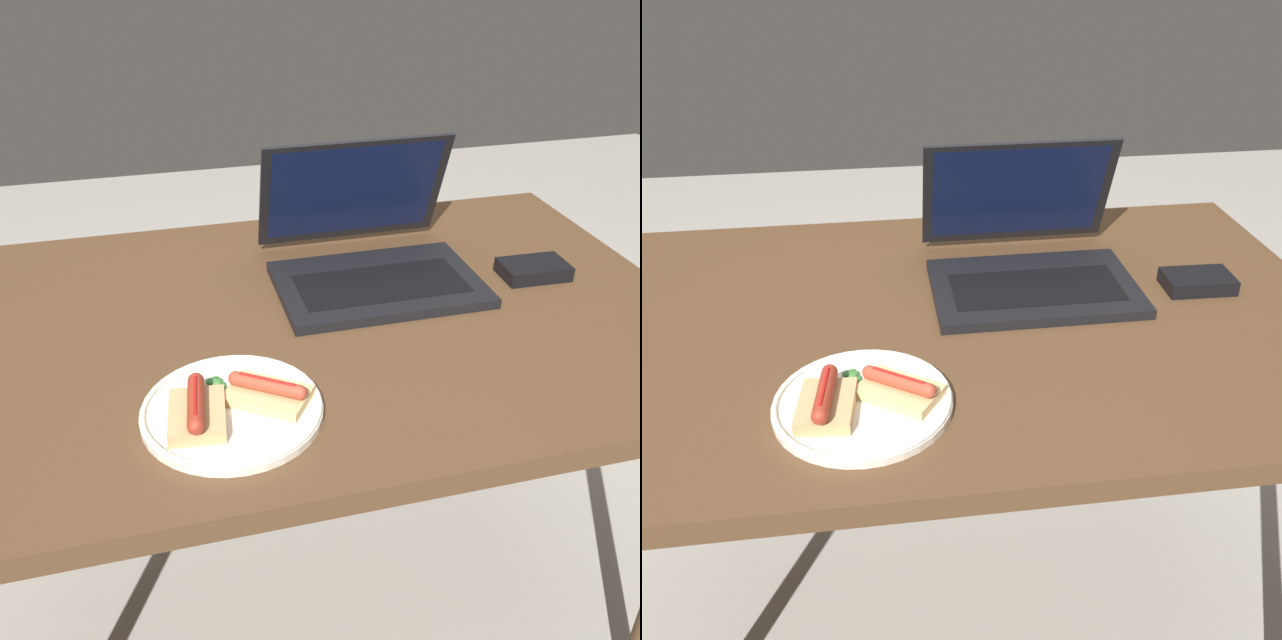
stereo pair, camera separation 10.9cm
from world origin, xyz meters
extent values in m
plane|color=#9E998E|center=(0.00, 0.00, 0.00)|extent=(6.00, 6.00, 0.00)
cube|color=#4C331E|center=(0.00, 0.00, 0.73)|extent=(1.35, 0.86, 0.04)
cylinder|color=#4C331E|center=(0.59, 0.34, 0.35)|extent=(0.04, 0.04, 0.71)
cylinder|color=#4C331E|center=(-0.59, 0.34, 0.35)|extent=(0.04, 0.04, 0.71)
cube|color=black|center=(0.16, 0.06, 0.75)|extent=(0.37, 0.25, 0.02)
cube|color=black|center=(0.16, 0.04, 0.76)|extent=(0.30, 0.14, 0.00)
cube|color=black|center=(0.16, 0.22, 0.87)|extent=(0.37, 0.09, 0.22)
cube|color=#0C1433|center=(0.16, 0.22, 0.87)|extent=(0.33, 0.08, 0.19)
cylinder|color=silver|center=(-0.16, -0.24, 0.75)|extent=(0.25, 0.25, 0.01)
torus|color=silver|center=(-0.16, -0.24, 0.76)|extent=(0.25, 0.25, 0.01)
cube|color=tan|center=(-0.10, -0.24, 0.76)|extent=(0.13, 0.12, 0.01)
cylinder|color=#9E3D28|center=(-0.10, -0.24, 0.78)|extent=(0.09, 0.07, 0.02)
sphere|color=#9E3D28|center=(-0.06, -0.26, 0.78)|extent=(0.02, 0.02, 0.02)
sphere|color=#9E3D28|center=(-0.14, -0.21, 0.78)|extent=(0.02, 0.02, 0.02)
cylinder|color=red|center=(-0.10, -0.24, 0.79)|extent=(0.07, 0.05, 0.01)
cube|color=tan|center=(-0.20, -0.26, 0.77)|extent=(0.09, 0.11, 0.02)
cylinder|color=maroon|center=(-0.20, -0.26, 0.79)|extent=(0.03, 0.10, 0.02)
sphere|color=maroon|center=(-0.20, -0.21, 0.79)|extent=(0.02, 0.02, 0.02)
sphere|color=maroon|center=(-0.21, -0.31, 0.79)|extent=(0.02, 0.02, 0.02)
cylinder|color=red|center=(-0.20, -0.26, 0.80)|extent=(0.01, 0.08, 0.01)
ellipsoid|color=#2D662D|center=(-0.17, -0.20, 0.76)|extent=(0.01, 0.02, 0.01)
ellipsoid|color=#2D662D|center=(-0.16, -0.19, 0.76)|extent=(0.01, 0.02, 0.00)
ellipsoid|color=#709E4C|center=(-0.15, -0.21, 0.76)|extent=(0.02, 0.02, 0.00)
ellipsoid|color=#4C8E3D|center=(-0.16, -0.20, 0.76)|extent=(0.02, 0.02, 0.01)
ellipsoid|color=#4C8E3D|center=(-0.17, -0.17, 0.76)|extent=(0.02, 0.02, 0.00)
ellipsoid|color=#2D662D|center=(-0.14, -0.20, 0.76)|extent=(0.03, 0.03, 0.01)
ellipsoid|color=#2D662D|center=(-0.15, -0.21, 0.76)|extent=(0.02, 0.02, 0.01)
ellipsoid|color=#2D662D|center=(-0.17, -0.18, 0.76)|extent=(0.03, 0.02, 0.01)
ellipsoid|color=#4C8E3D|center=(-0.17, -0.19, 0.76)|extent=(0.02, 0.03, 0.01)
ellipsoid|color=#2D662D|center=(-0.13, -0.19, 0.76)|extent=(0.02, 0.02, 0.00)
cube|color=black|center=(0.46, 0.03, 0.76)|extent=(0.13, 0.08, 0.03)
camera|label=1|loc=(-0.23, -1.03, 1.36)|focal=40.00mm
camera|label=2|loc=(-0.13, -1.05, 1.36)|focal=40.00mm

